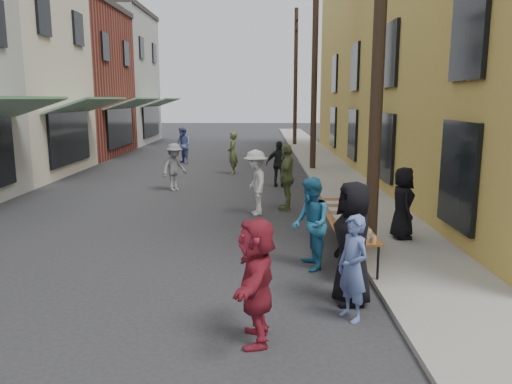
{
  "coord_description": "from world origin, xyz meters",
  "views": [
    {
      "loc": [
        1.98,
        -7.17,
        3.14
      ],
      "look_at": [
        1.89,
        2.67,
        1.3
      ],
      "focal_mm": 35.0,
      "sensor_mm": 36.0,
      "label": 1
    }
  ],
  "objects_px": {
    "serving_table": "(344,219)",
    "catering_tray_sausage": "(359,237)",
    "utility_pole_mid": "(315,67)",
    "utility_pole_far": "(296,78)",
    "guest_front_a": "(353,243)",
    "guest_front_c": "(311,224)",
    "utility_pole_near": "(380,28)",
    "server": "(403,203)"
  },
  "relations": [
    {
      "from": "utility_pole_mid",
      "to": "server",
      "type": "bearing_deg",
      "value": -85.96
    },
    {
      "from": "utility_pole_mid",
      "to": "guest_front_c",
      "type": "distance_m",
      "value": 13.76
    },
    {
      "from": "catering_tray_sausage",
      "to": "guest_front_c",
      "type": "height_order",
      "value": "guest_front_c"
    },
    {
      "from": "serving_table",
      "to": "guest_front_a",
      "type": "distance_m",
      "value": 2.65
    },
    {
      "from": "utility_pole_mid",
      "to": "guest_front_c",
      "type": "height_order",
      "value": "utility_pole_mid"
    },
    {
      "from": "guest_front_a",
      "to": "guest_front_c",
      "type": "relative_size",
      "value": 1.11
    },
    {
      "from": "server",
      "to": "utility_pole_near",
      "type": "bearing_deg",
      "value": 127.56
    },
    {
      "from": "utility_pole_far",
      "to": "catering_tray_sausage",
      "type": "height_order",
      "value": "utility_pole_far"
    },
    {
      "from": "utility_pole_mid",
      "to": "guest_front_a",
      "type": "distance_m",
      "value": 15.22
    },
    {
      "from": "utility_pole_near",
      "to": "guest_front_a",
      "type": "relative_size",
      "value": 4.68
    },
    {
      "from": "utility_pole_far",
      "to": "server",
      "type": "bearing_deg",
      "value": -88.03
    },
    {
      "from": "utility_pole_near",
      "to": "serving_table",
      "type": "xyz_separation_m",
      "value": [
        -0.61,
        -0.16,
        -3.79
      ]
    },
    {
      "from": "catering_tray_sausage",
      "to": "server",
      "type": "relative_size",
      "value": 0.32
    },
    {
      "from": "utility_pole_near",
      "to": "guest_front_c",
      "type": "bearing_deg",
      "value": -139.23
    },
    {
      "from": "utility_pole_far",
      "to": "guest_front_a",
      "type": "xyz_separation_m",
      "value": [
        -0.9,
        -26.78,
        -3.54
      ]
    },
    {
      "from": "utility_pole_mid",
      "to": "catering_tray_sausage",
      "type": "height_order",
      "value": "utility_pole_mid"
    },
    {
      "from": "guest_front_a",
      "to": "guest_front_c",
      "type": "height_order",
      "value": "guest_front_a"
    },
    {
      "from": "utility_pole_mid",
      "to": "server",
      "type": "height_order",
      "value": "utility_pole_mid"
    },
    {
      "from": "utility_pole_far",
      "to": "serving_table",
      "type": "distance_m",
      "value": 24.46
    },
    {
      "from": "guest_front_a",
      "to": "server",
      "type": "relative_size",
      "value": 1.21
    },
    {
      "from": "serving_table",
      "to": "server",
      "type": "xyz_separation_m",
      "value": [
        1.42,
        0.74,
        0.18
      ]
    },
    {
      "from": "utility_pole_far",
      "to": "catering_tray_sausage",
      "type": "relative_size",
      "value": 18.0
    },
    {
      "from": "guest_front_a",
      "to": "utility_pole_far",
      "type": "bearing_deg",
      "value": 170.3
    },
    {
      "from": "utility_pole_near",
      "to": "server",
      "type": "distance_m",
      "value": 3.74
    },
    {
      "from": "utility_pole_near",
      "to": "serving_table",
      "type": "height_order",
      "value": "utility_pole_near"
    },
    {
      "from": "guest_front_c",
      "to": "utility_pole_near",
      "type": "bearing_deg",
      "value": 124.52
    },
    {
      "from": "utility_pole_far",
      "to": "guest_front_c",
      "type": "distance_m",
      "value": 25.5
    },
    {
      "from": "catering_tray_sausage",
      "to": "guest_front_a",
      "type": "bearing_deg",
      "value": -106.67
    },
    {
      "from": "server",
      "to": "guest_front_a",
      "type": "bearing_deg",
      "value": 154.97
    },
    {
      "from": "catering_tray_sausage",
      "to": "guest_front_c",
      "type": "xyz_separation_m",
      "value": [
        -0.79,
        0.61,
        0.08
      ]
    },
    {
      "from": "utility_pole_mid",
      "to": "utility_pole_far",
      "type": "xyz_separation_m",
      "value": [
        0.0,
        12.0,
        0.0
      ]
    },
    {
      "from": "utility_pole_far",
      "to": "utility_pole_near",
      "type": "bearing_deg",
      "value": -90.0
    },
    {
      "from": "guest_front_a",
      "to": "utility_pole_mid",
      "type": "bearing_deg",
      "value": 168.74
    },
    {
      "from": "utility_pole_near",
      "to": "serving_table",
      "type": "distance_m",
      "value": 3.84
    },
    {
      "from": "serving_table",
      "to": "catering_tray_sausage",
      "type": "height_order",
      "value": "catering_tray_sausage"
    },
    {
      "from": "serving_table",
      "to": "utility_pole_mid",
      "type": "bearing_deg",
      "value": 87.13
    },
    {
      "from": "utility_pole_near",
      "to": "utility_pole_far",
      "type": "bearing_deg",
      "value": 90.0
    },
    {
      "from": "utility_pole_far",
      "to": "catering_tray_sausage",
      "type": "bearing_deg",
      "value": -91.35
    },
    {
      "from": "utility_pole_far",
      "to": "guest_front_c",
      "type": "relative_size",
      "value": 5.19
    },
    {
      "from": "catering_tray_sausage",
      "to": "server",
      "type": "distance_m",
      "value": 2.78
    },
    {
      "from": "serving_table",
      "to": "guest_front_c",
      "type": "bearing_deg",
      "value": -126.95
    },
    {
      "from": "guest_front_c",
      "to": "server",
      "type": "height_order",
      "value": "guest_front_c"
    }
  ]
}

